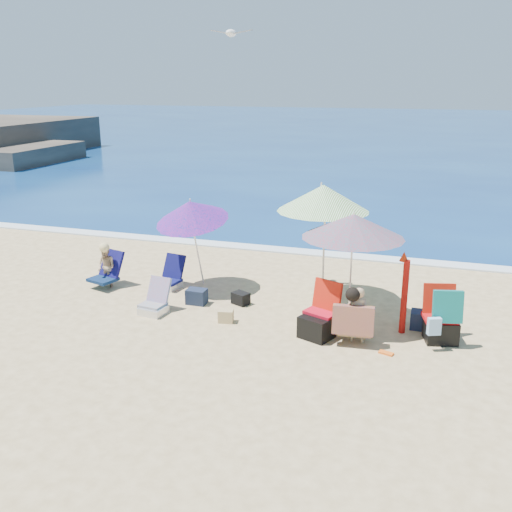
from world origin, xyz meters
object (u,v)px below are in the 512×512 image
(umbrella_turquoise, at_px, (353,226))
(umbrella_striped, at_px, (323,198))
(umbrella_blue, at_px, (191,211))
(chair_rainbow, at_px, (155,304))
(camp_chair_left, at_px, (319,321))
(camp_chair_right, at_px, (441,322))
(chair_navy, at_px, (170,279))
(furled_umbrella, at_px, (404,289))
(person_center, at_px, (356,316))
(seagull, at_px, (231,33))
(person_left, at_px, (106,267))

(umbrella_turquoise, xyz_separation_m, umbrella_striped, (-0.73, 0.96, 0.26))
(umbrella_blue, distance_m, chair_rainbow, 2.05)
(camp_chair_left, distance_m, camp_chair_right, 2.01)
(chair_navy, bearing_deg, umbrella_striped, 4.44)
(umbrella_blue, xyz_separation_m, chair_navy, (-0.52, -0.04, -1.49))
(furled_umbrella, bearing_deg, umbrella_striped, 146.46)
(umbrella_blue, relative_size, camp_chair_right, 2.08)
(umbrella_turquoise, xyz_separation_m, umbrella_blue, (-3.37, 0.76, -0.13))
(umbrella_blue, bearing_deg, umbrella_turquoise, -12.65)
(umbrella_blue, distance_m, furled_umbrella, 4.48)
(person_center, relative_size, seagull, 1.22)
(umbrella_striped, bearing_deg, seagull, 169.12)
(chair_rainbow, height_order, seagull, seagull)
(umbrella_blue, bearing_deg, person_center, -23.65)
(person_center, relative_size, person_left, 1.01)
(person_center, bearing_deg, umbrella_turquoise, 105.29)
(umbrella_turquoise, height_order, person_center, umbrella_turquoise)
(camp_chair_right, bearing_deg, person_center, -160.29)
(chair_navy, xyz_separation_m, camp_chair_left, (3.49, -1.45, 0.10))
(umbrella_blue, bearing_deg, chair_rainbow, -97.02)
(chair_navy, height_order, camp_chair_left, camp_chair_left)
(umbrella_striped, xyz_separation_m, person_left, (-4.44, -0.60, -1.61))
(camp_chair_left, bearing_deg, person_left, 167.10)
(camp_chair_right, bearing_deg, umbrella_blue, 167.56)
(person_center, height_order, person_left, person_center)
(chair_navy, bearing_deg, person_left, -164.33)
(chair_rainbow, bearing_deg, seagull, 66.24)
(furled_umbrella, relative_size, seagull, 1.79)
(camp_chair_left, bearing_deg, umbrella_striped, 100.91)
(furled_umbrella, height_order, person_center, furled_umbrella)
(umbrella_turquoise, bearing_deg, chair_navy, 169.58)
(chair_navy, distance_m, person_left, 1.35)
(chair_rainbow, relative_size, camp_chair_right, 0.65)
(chair_rainbow, distance_m, person_left, 1.92)
(umbrella_striped, relative_size, seagull, 2.92)
(person_center, bearing_deg, chair_navy, 159.56)
(camp_chair_right, height_order, person_left, camp_chair_right)
(camp_chair_left, relative_size, person_center, 0.94)
(chair_rainbow, bearing_deg, furled_umbrella, 6.40)
(umbrella_blue, height_order, chair_navy, umbrella_blue)
(chair_navy, bearing_deg, camp_chair_left, -22.51)
(umbrella_turquoise, bearing_deg, seagull, 153.45)
(seagull, bearing_deg, chair_rainbow, -113.76)
(umbrella_turquoise, height_order, person_left, umbrella_turquoise)
(umbrella_striped, relative_size, chair_rainbow, 3.67)
(umbrella_turquoise, bearing_deg, camp_chair_left, -118.65)
(umbrella_blue, xyz_separation_m, camp_chair_right, (4.95, -1.09, -1.31))
(camp_chair_right, relative_size, person_left, 1.01)
(chair_navy, distance_m, chair_rainbow, 1.40)
(chair_rainbow, relative_size, camp_chair_left, 0.69)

